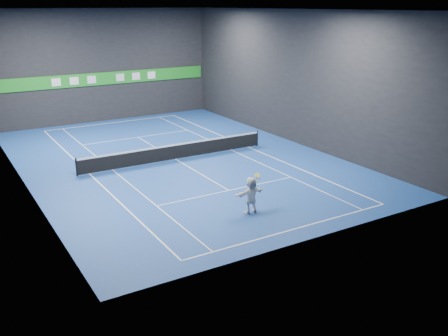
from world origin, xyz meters
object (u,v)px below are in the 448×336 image
player (251,195)px  tennis_net (176,151)px  tennis_ball (247,162)px  tennis_racket (258,177)px

player → tennis_net: player is taller
player → tennis_ball: bearing=-77.0°
tennis_ball → tennis_racket: bearing=-22.0°
player → tennis_ball: 1.56m
tennis_net → player: bearing=-93.8°
player → tennis_net: (0.62, 9.37, -0.33)m
tennis_ball → tennis_net: size_ratio=0.01×
player → tennis_racket: (0.39, 0.05, 0.78)m
tennis_net → tennis_ball: bearing=-94.3°
player → tennis_ball: tennis_ball is taller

